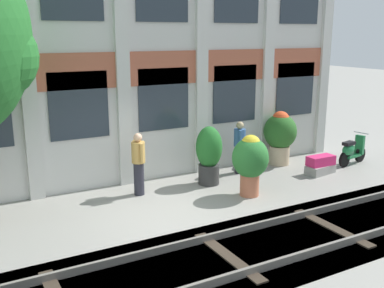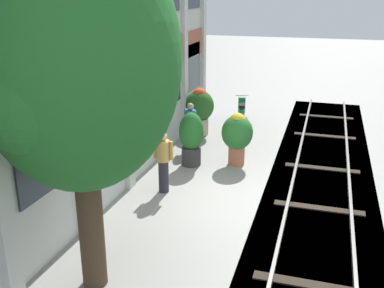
% 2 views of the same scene
% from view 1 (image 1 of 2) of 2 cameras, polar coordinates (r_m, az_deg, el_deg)
% --- Properties ---
extents(ground_plane, '(80.00, 80.00, 0.00)m').
position_cam_1_polar(ground_plane, '(10.31, -3.30, -9.01)').
color(ground_plane, gray).
extents(apartment_facade, '(14.46, 0.64, 8.53)m').
position_cam_1_polar(apartment_facade, '(12.09, -9.50, 14.80)').
color(apartment_facade, silver).
rests_on(apartment_facade, ground).
extents(rail_tracks, '(22.10, 2.80, 0.43)m').
position_cam_1_polar(rail_tracks, '(8.55, 3.67, -15.13)').
color(rail_tracks, '#423F3A').
rests_on(rail_tracks, ground).
extents(potted_plant_ribbed_drum, '(0.92, 0.92, 1.57)m').
position_cam_1_polar(potted_plant_ribbed_drum, '(11.31, 7.41, -1.96)').
color(potted_plant_ribbed_drum, '#B76647').
rests_on(potted_plant_ribbed_drum, ground).
extents(potted_plant_square_trough, '(0.98, 0.57, 0.54)m').
position_cam_1_polar(potted_plant_square_trough, '(13.67, 16.00, -2.61)').
color(potted_plant_square_trough, gray).
rests_on(potted_plant_square_trough, ground).
extents(potted_plant_glazed_jar, '(1.02, 1.02, 1.69)m').
position_cam_1_polar(potted_plant_glazed_jar, '(14.22, 11.12, 1.28)').
color(potted_plant_glazed_jar, tan).
rests_on(potted_plant_glazed_jar, ground).
extents(potted_plant_stone_basin, '(0.72, 0.72, 1.61)m').
position_cam_1_polar(potted_plant_stone_basin, '(12.11, 2.17, -1.22)').
color(potted_plant_stone_basin, '#333333').
rests_on(potted_plant_stone_basin, ground).
extents(scooter_near_curb, '(1.37, 0.55, 0.98)m').
position_cam_1_polar(scooter_near_curb, '(14.86, 19.63, -0.86)').
color(scooter_near_curb, black).
rests_on(scooter_near_curb, ground).
extents(resident_by_doorway, '(0.34, 0.53, 1.60)m').
position_cam_1_polar(resident_by_doorway, '(11.37, -6.81, -2.30)').
color(resident_by_doorway, '#282833').
rests_on(resident_by_doorway, ground).
extents(resident_watching_tracks, '(0.34, 0.47, 1.54)m').
position_cam_1_polar(resident_watching_tracks, '(13.15, 6.05, -0.23)').
color(resident_watching_tracks, '#282833').
rests_on(resident_watching_tracks, ground).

